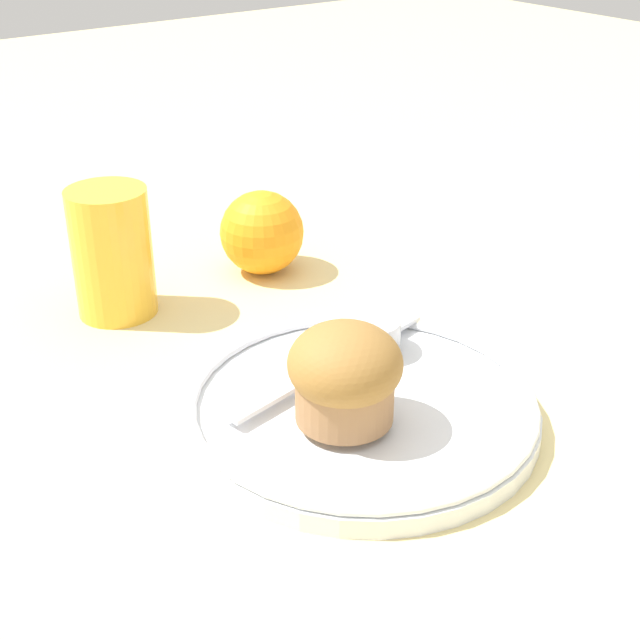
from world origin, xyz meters
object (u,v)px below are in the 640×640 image
at_px(muffin, 345,374).
at_px(orange_fruit, 262,233).
at_px(juice_glass, 112,253).
at_px(butter_knife, 325,364).

bearing_deg(muffin, orange_fruit, 68.04).
distance_m(muffin, juice_glass, 0.27).
height_order(muffin, orange_fruit, muffin).
bearing_deg(juice_glass, butter_knife, -71.54).
height_order(butter_knife, orange_fruit, orange_fruit).
height_order(muffin, juice_glass, juice_glass).
relative_size(muffin, juice_glass, 0.68).
xyz_separation_m(butter_knife, juice_glass, (-0.07, 0.21, 0.03)).
relative_size(butter_knife, orange_fruit, 2.53).
distance_m(butter_knife, orange_fruit, 0.22).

